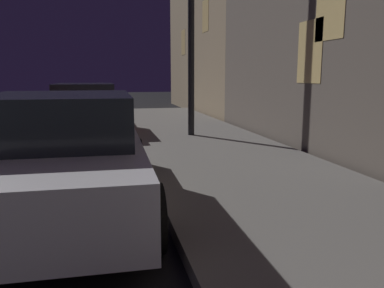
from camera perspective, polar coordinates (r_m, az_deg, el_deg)
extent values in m
cube|color=silver|center=(4.87, -18.73, -3.16)|extent=(1.94, 4.24, 0.64)
cube|color=#1E2328|center=(4.81, -19.06, 3.69)|extent=(1.67, 2.19, 0.56)
cylinder|color=black|center=(6.34, -25.65, -2.84)|extent=(0.23, 0.66, 0.66)
cylinder|color=black|center=(6.16, -8.47, -2.31)|extent=(0.23, 0.66, 0.66)
cylinder|color=black|center=(3.66, -6.02, -10.94)|extent=(0.23, 0.66, 0.66)
cube|color=maroon|center=(11.09, -15.51, 4.18)|extent=(1.80, 4.12, 0.64)
cube|color=#1E2328|center=(11.14, -15.63, 7.19)|extent=(1.58, 2.23, 0.56)
cylinder|color=black|center=(12.45, -19.37, 3.47)|extent=(0.23, 0.66, 0.66)
cylinder|color=black|center=(12.38, -11.10, 3.82)|extent=(0.23, 0.66, 0.66)
cylinder|color=black|center=(9.94, -20.87, 1.84)|extent=(0.23, 0.66, 0.66)
cylinder|color=black|center=(9.86, -10.50, 2.27)|extent=(0.23, 0.66, 0.66)
cylinder|color=black|center=(9.83, -0.13, 17.68)|extent=(0.16, 0.16, 5.58)
cube|color=#F2D17F|center=(7.55, 19.99, 18.82)|extent=(0.06, 0.90, 1.20)
cube|color=#F2D17F|center=(8.00, 17.18, 12.92)|extent=(0.06, 0.90, 1.20)
cube|color=#F2D17F|center=(19.66, -1.23, 14.82)|extent=(0.06, 0.90, 1.20)
cube|color=#F2D17F|center=(15.59, 2.09, 18.45)|extent=(0.06, 0.90, 1.20)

